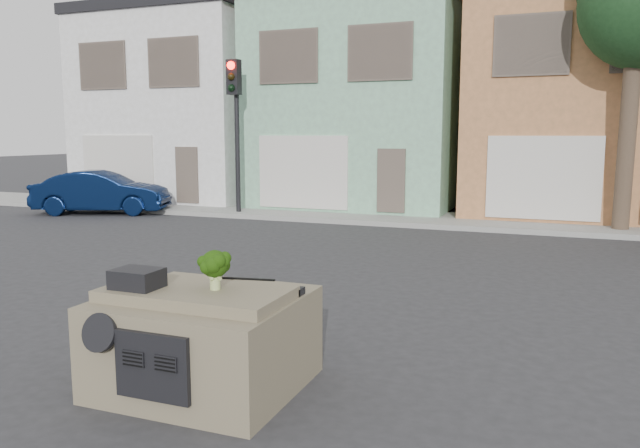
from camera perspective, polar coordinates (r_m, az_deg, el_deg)
The scene contains 12 objects.
ground_plane at distance 9.61m, azimuth -0.84°, elevation -8.11°, with size 120.00×120.00×0.00m, color #303033.
sidewalk at distance 19.54m, azimuth 10.85°, elevation 0.36°, with size 40.00×3.00×0.15m, color gray.
townhouse_white at distance 27.24m, azimuth -11.00°, elevation 10.35°, with size 7.20×8.20×7.55m, color white.
townhouse_mint at distance 24.10m, azimuth 4.54°, elevation 10.76°, with size 7.20×8.20×7.55m, color #85BD98.
townhouse_tan at distance 23.07m, azimuth 22.97°, elevation 10.26°, with size 7.20×8.20×7.55m, color #B97A4A.
navy_sedan at distance 22.59m, azimuth -19.26°, elevation 0.90°, with size 1.54×4.43×1.46m, color #071535.
traffic_signal at distance 20.62m, azimuth -7.71°, elevation 7.74°, with size 0.40×0.40×5.10m, color black.
tree_near at distance 18.47m, azimuth 26.60°, elevation 12.19°, with size 4.40×4.00×8.50m, color #18381A.
car_dashboard at distance 6.89m, azimuth -10.45°, elevation -10.05°, with size 2.00×1.80×1.12m, color #736850.
instrument_hump at distance 6.76m, azimuth -16.37°, elevation -4.80°, with size 0.48×0.38×0.20m, color black.
wiper_arm at distance 6.91m, azimuth -6.94°, elevation -4.99°, with size 0.70×0.03×0.02m, color black.
broccoli at distance 6.49m, azimuth -9.60°, elevation -4.12°, with size 0.34×0.34×0.42m, color #163207.
Camera 1 is at (3.48, -8.54, 2.71)m, focal length 35.00 mm.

